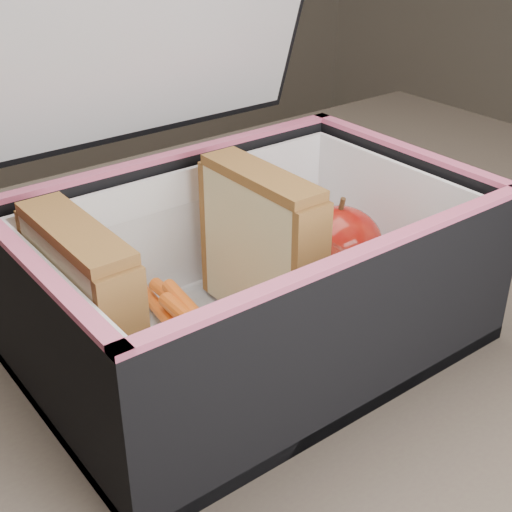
% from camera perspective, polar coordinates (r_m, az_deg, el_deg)
% --- Properties ---
extents(kitchen_table, '(1.20, 0.80, 0.75)m').
position_cam_1_polar(kitchen_table, '(0.54, -1.99, -17.26)').
color(kitchen_table, brown).
rests_on(kitchen_table, ground).
extents(lunch_bag, '(0.29, 0.26, 0.29)m').
position_cam_1_polar(lunch_bag, '(0.47, -0.55, -0.69)').
color(lunch_bag, black).
rests_on(lunch_bag, kitchen_table).
extents(plastic_tub, '(0.17, 0.12, 0.07)m').
position_cam_1_polar(plastic_tub, '(0.46, -5.99, -3.93)').
color(plastic_tub, white).
rests_on(plastic_tub, lunch_bag).
extents(sandwich_left, '(0.03, 0.10, 0.11)m').
position_cam_1_polar(sandwich_left, '(0.42, -13.55, -4.29)').
color(sandwich_left, '#CEBD88').
rests_on(sandwich_left, plastic_tub).
extents(sandwich_right, '(0.03, 0.10, 0.11)m').
position_cam_1_polar(sandwich_right, '(0.48, 0.41, 0.72)').
color(sandwich_right, '#CEBD88').
rests_on(sandwich_right, plastic_tub).
extents(carrot_sticks, '(0.03, 0.14, 0.03)m').
position_cam_1_polar(carrot_sticks, '(0.47, -5.43, -5.44)').
color(carrot_sticks, '#DD580C').
rests_on(carrot_sticks, plastic_tub).
extents(paper_napkin, '(0.09, 0.10, 0.01)m').
position_cam_1_polar(paper_napkin, '(0.54, 6.28, -2.62)').
color(paper_napkin, white).
rests_on(paper_napkin, lunch_bag).
extents(red_apple, '(0.07, 0.07, 0.07)m').
position_cam_1_polar(red_apple, '(0.52, 6.68, 0.80)').
color(red_apple, '#800004').
rests_on(red_apple, paper_napkin).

